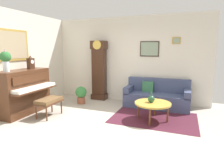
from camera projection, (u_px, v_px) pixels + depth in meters
ground_plane at (97, 127)px, 4.46m from camera, size 6.40×6.00×0.10m
wall_left at (10, 62)px, 5.14m from camera, size 0.13×4.90×2.80m
wall_back at (127, 59)px, 6.43m from camera, size 5.30×0.13×2.80m
area_rug at (154, 118)px, 4.88m from camera, size 2.10×1.50×0.01m
piano at (24, 91)px, 5.19m from camera, size 0.87×1.44×1.19m
piano_bench at (49, 101)px, 4.95m from camera, size 0.42×0.70×0.48m
grandfather_clock at (99, 72)px, 6.59m from camera, size 0.52×0.34×2.03m
couch at (157, 97)px, 5.81m from camera, size 1.90×0.80×0.84m
coffee_table at (153, 104)px, 4.65m from camera, size 0.88×0.88×0.46m
mantel_clock at (31, 63)px, 5.36m from camera, size 0.13×0.18×0.38m
flower_vase at (5, 59)px, 4.60m from camera, size 0.26×0.26×0.58m
green_jug at (151, 99)px, 4.65m from camera, size 0.17×0.17×0.24m
potted_plant at (81, 94)px, 6.12m from camera, size 0.36×0.36×0.56m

